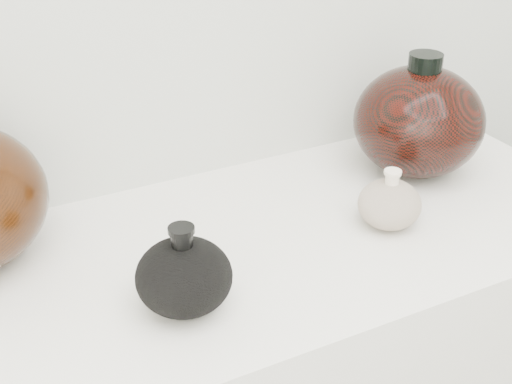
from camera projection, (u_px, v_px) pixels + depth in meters
black_gourd_vase at (184, 276)px, 0.93m from camera, size 0.17×0.17×0.13m
cream_gourd_vase at (390, 204)px, 1.12m from camera, size 0.12×0.12×0.10m
right_round_pot at (419, 121)px, 1.25m from camera, size 0.29×0.29×0.22m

